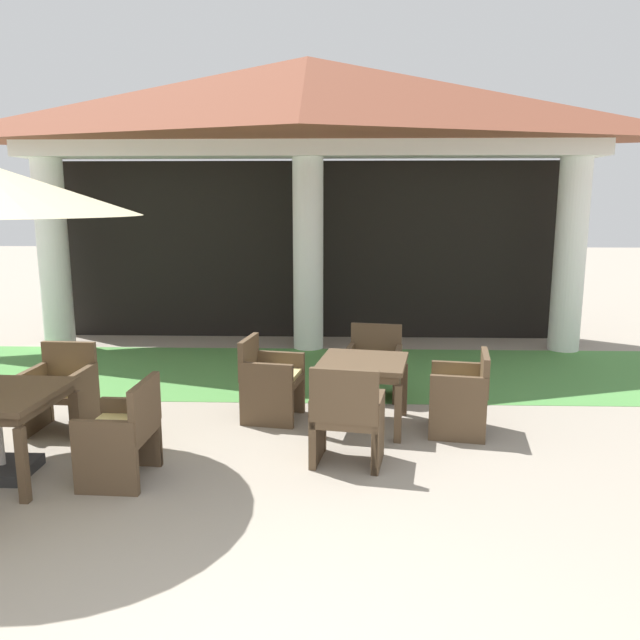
{
  "coord_description": "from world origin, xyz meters",
  "views": [
    {
      "loc": [
        0.5,
        -2.02,
        2.32
      ],
      "look_at": [
        0.3,
        4.03,
        1.15
      ],
      "focal_mm": 34.72,
      "sensor_mm": 36.0,
      "label": 1
    }
  ],
  "objects_px": {
    "patio_chair_near_foreground_east": "(123,434)",
    "patio_table_mid_left": "(363,369)",
    "patio_chair_mid_left_east": "(461,394)",
    "patio_chair_near_foreground_north": "(61,391)",
    "patio_chair_mid_left_north": "(374,364)",
    "patio_chair_mid_left_west": "(270,381)",
    "patio_chair_mid_left_south": "(347,419)"
  },
  "relations": [
    {
      "from": "patio_chair_mid_left_east",
      "to": "patio_chair_mid_left_south",
      "type": "height_order",
      "value": "patio_chair_mid_left_south"
    },
    {
      "from": "patio_chair_near_foreground_east",
      "to": "patio_chair_mid_left_west",
      "type": "xyz_separation_m",
      "value": [
        1.06,
        1.53,
        0.02
      ]
    },
    {
      "from": "patio_chair_near_foreground_east",
      "to": "patio_chair_mid_left_east",
      "type": "xyz_separation_m",
      "value": [
        3.04,
        1.19,
        0.0
      ]
    },
    {
      "from": "patio_chair_mid_left_north",
      "to": "patio_chair_mid_left_east",
      "type": "distance_m",
      "value": 1.42
    },
    {
      "from": "patio_chair_near_foreground_north",
      "to": "patio_chair_mid_left_west",
      "type": "bearing_deg",
      "value": -166.62
    },
    {
      "from": "patio_table_mid_left",
      "to": "patio_chair_mid_left_south",
      "type": "bearing_deg",
      "value": -99.84
    },
    {
      "from": "patio_chair_near_foreground_east",
      "to": "patio_chair_mid_left_north",
      "type": "xyz_separation_m",
      "value": [
        2.22,
        2.35,
        -0.01
      ]
    },
    {
      "from": "patio_chair_near_foreground_north",
      "to": "patio_chair_mid_left_west",
      "type": "height_order",
      "value": "patio_chair_mid_left_west"
    },
    {
      "from": "patio_chair_mid_left_north",
      "to": "patio_chair_near_foreground_east",
      "type": "bearing_deg",
      "value": 56.47
    },
    {
      "from": "patio_chair_near_foreground_east",
      "to": "patio_chair_mid_left_west",
      "type": "bearing_deg",
      "value": -32.18
    },
    {
      "from": "patio_chair_mid_left_north",
      "to": "patio_chair_mid_left_south",
      "type": "height_order",
      "value": "patio_chair_mid_left_south"
    },
    {
      "from": "patio_table_mid_left",
      "to": "patio_chair_mid_left_east",
      "type": "xyz_separation_m",
      "value": [
        0.99,
        -0.17,
        -0.2
      ]
    },
    {
      "from": "patio_chair_mid_left_west",
      "to": "patio_chair_mid_left_south",
      "type": "xyz_separation_m",
      "value": [
        0.82,
        -1.17,
        0.0
      ]
    },
    {
      "from": "patio_chair_mid_left_east",
      "to": "patio_table_mid_left",
      "type": "bearing_deg",
      "value": 90.0
    },
    {
      "from": "patio_chair_mid_left_east",
      "to": "patio_chair_mid_left_north",
      "type": "bearing_deg",
      "value": 44.9
    },
    {
      "from": "patio_chair_near_foreground_north",
      "to": "patio_chair_mid_left_north",
      "type": "relative_size",
      "value": 1.03
    },
    {
      "from": "patio_chair_near_foreground_north",
      "to": "patio_table_mid_left",
      "type": "relative_size",
      "value": 0.86
    },
    {
      "from": "patio_chair_near_foreground_east",
      "to": "patio_chair_mid_left_east",
      "type": "distance_m",
      "value": 3.27
    },
    {
      "from": "patio_chair_near_foreground_east",
      "to": "patio_table_mid_left",
      "type": "xyz_separation_m",
      "value": [
        2.05,
        1.36,
        0.2
      ]
    },
    {
      "from": "patio_chair_mid_left_west",
      "to": "patio_chair_mid_left_north",
      "type": "bearing_deg",
      "value": 135.08
    },
    {
      "from": "patio_chair_near_foreground_east",
      "to": "patio_chair_mid_left_south",
      "type": "distance_m",
      "value": 1.91
    },
    {
      "from": "patio_chair_mid_left_west",
      "to": "patio_chair_mid_left_east",
      "type": "distance_m",
      "value": 2.01
    },
    {
      "from": "patio_chair_near_foreground_east",
      "to": "patio_chair_mid_left_east",
      "type": "bearing_deg",
      "value": -66.16
    },
    {
      "from": "patio_chair_near_foreground_east",
      "to": "patio_chair_mid_left_north",
      "type": "relative_size",
      "value": 1.02
    },
    {
      "from": "patio_chair_near_foreground_north",
      "to": "patio_chair_near_foreground_east",
      "type": "relative_size",
      "value": 1.01
    },
    {
      "from": "patio_chair_near_foreground_east",
      "to": "patio_chair_mid_left_west",
      "type": "relative_size",
      "value": 0.98
    },
    {
      "from": "patio_chair_mid_left_west",
      "to": "patio_table_mid_left",
      "type": "bearing_deg",
      "value": 90.0
    },
    {
      "from": "patio_chair_near_foreground_north",
      "to": "patio_chair_near_foreground_east",
      "type": "bearing_deg",
      "value": 135.02
    },
    {
      "from": "patio_chair_near_foreground_north",
      "to": "patio_chair_mid_left_east",
      "type": "xyz_separation_m",
      "value": [
        4.08,
        0.06,
        -0.0
      ]
    },
    {
      "from": "patio_chair_mid_left_east",
      "to": "patio_chair_near_foreground_north",
      "type": "bearing_deg",
      "value": 100.67
    },
    {
      "from": "patio_table_mid_left",
      "to": "patio_chair_mid_left_south",
      "type": "distance_m",
      "value": 1.03
    },
    {
      "from": "patio_table_mid_left",
      "to": "patio_chair_mid_left_east",
      "type": "height_order",
      "value": "patio_chair_mid_left_east"
    }
  ]
}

